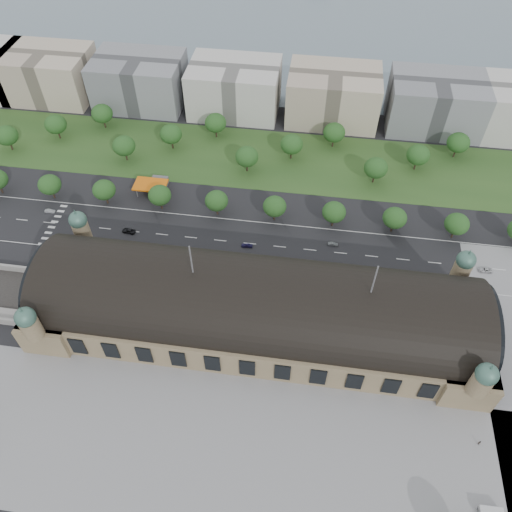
# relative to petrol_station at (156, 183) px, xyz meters

# --- Properties ---
(ground) EXTENTS (900.00, 900.00, 0.00)m
(ground) POSITION_rel_petrol_station_xyz_m (53.91, -65.28, -2.95)
(ground) COLOR black
(ground) RESTS_ON ground
(station) EXTENTS (150.00, 48.40, 44.30)m
(station) POSITION_rel_petrol_station_xyz_m (53.91, -65.28, 7.33)
(station) COLOR #8A7656
(station) RESTS_ON ground
(plaza_south) EXTENTS (190.00, 48.00, 0.12)m
(plaza_south) POSITION_rel_petrol_station_xyz_m (63.91, -109.28, -2.95)
(plaza_south) COLOR gray
(plaza_south) RESTS_ON ground
(road_slab) EXTENTS (260.00, 26.00, 0.10)m
(road_slab) POSITION_rel_petrol_station_xyz_m (33.91, -27.28, -2.95)
(road_slab) COLOR black
(road_slab) RESTS_ON ground
(grass_belt) EXTENTS (300.00, 45.00, 0.10)m
(grass_belt) POSITION_rel_petrol_station_xyz_m (38.91, 27.72, -2.95)
(grass_belt) COLOR #294C1E
(grass_belt) RESTS_ON ground
(petrol_station) EXTENTS (14.00, 13.00, 5.05)m
(petrol_station) POSITION_rel_petrol_station_xyz_m (0.00, 0.00, 0.00)
(petrol_station) COLOR orange
(petrol_station) RESTS_ON ground
(office_1) EXTENTS (45.00, 32.00, 24.00)m
(office_1) POSITION_rel_petrol_station_xyz_m (-76.09, 67.72, 9.05)
(office_1) COLOR #C1B198
(office_1) RESTS_ON ground
(office_2) EXTENTS (45.00, 32.00, 24.00)m
(office_2) POSITION_rel_petrol_station_xyz_m (-26.09, 67.72, 9.05)
(office_2) COLOR gray
(office_2) RESTS_ON ground
(office_3) EXTENTS (45.00, 32.00, 24.00)m
(office_3) POSITION_rel_petrol_station_xyz_m (23.91, 67.72, 9.05)
(office_3) COLOR beige
(office_3) RESTS_ON ground
(office_4) EXTENTS (45.00, 32.00, 24.00)m
(office_4) POSITION_rel_petrol_station_xyz_m (73.91, 67.72, 9.05)
(office_4) COLOR #C1B198
(office_4) RESTS_ON ground
(office_5) EXTENTS (45.00, 32.00, 24.00)m
(office_5) POSITION_rel_petrol_station_xyz_m (123.91, 67.72, 9.05)
(office_5) COLOR gray
(office_5) RESTS_ON ground
(tree_row_1) EXTENTS (9.60, 9.60, 11.52)m
(tree_row_1) POSITION_rel_petrol_station_xyz_m (-42.09, -12.28, 4.48)
(tree_row_1) COLOR #2D2116
(tree_row_1) RESTS_ON ground
(tree_row_2) EXTENTS (9.60, 9.60, 11.52)m
(tree_row_2) POSITION_rel_petrol_station_xyz_m (-18.09, -12.28, 4.48)
(tree_row_2) COLOR #2D2116
(tree_row_2) RESTS_ON ground
(tree_row_3) EXTENTS (9.60, 9.60, 11.52)m
(tree_row_3) POSITION_rel_petrol_station_xyz_m (5.91, -12.28, 4.48)
(tree_row_3) COLOR #2D2116
(tree_row_3) RESTS_ON ground
(tree_row_4) EXTENTS (9.60, 9.60, 11.52)m
(tree_row_4) POSITION_rel_petrol_station_xyz_m (29.91, -12.28, 4.48)
(tree_row_4) COLOR #2D2116
(tree_row_4) RESTS_ON ground
(tree_row_5) EXTENTS (9.60, 9.60, 11.52)m
(tree_row_5) POSITION_rel_petrol_station_xyz_m (53.91, -12.28, 4.48)
(tree_row_5) COLOR #2D2116
(tree_row_5) RESTS_ON ground
(tree_row_6) EXTENTS (9.60, 9.60, 11.52)m
(tree_row_6) POSITION_rel_petrol_station_xyz_m (77.91, -12.28, 4.48)
(tree_row_6) COLOR #2D2116
(tree_row_6) RESTS_ON ground
(tree_row_7) EXTENTS (9.60, 9.60, 11.52)m
(tree_row_7) POSITION_rel_petrol_station_xyz_m (101.91, -12.28, 4.48)
(tree_row_7) COLOR #2D2116
(tree_row_7) RESTS_ON ground
(tree_row_8) EXTENTS (9.60, 9.60, 11.52)m
(tree_row_8) POSITION_rel_petrol_station_xyz_m (125.91, -12.28, 4.48)
(tree_row_8) COLOR #2D2116
(tree_row_8) RESTS_ON ground
(tree_belt_0) EXTENTS (10.40, 10.40, 12.48)m
(tree_belt_0) POSITION_rel_petrol_station_xyz_m (-76.09, 17.72, 5.10)
(tree_belt_0) COLOR #2D2116
(tree_belt_0) RESTS_ON ground
(tree_belt_1) EXTENTS (10.40, 10.40, 12.48)m
(tree_belt_1) POSITION_rel_petrol_station_xyz_m (-57.09, 29.72, 5.10)
(tree_belt_1) COLOR #2D2116
(tree_belt_1) RESTS_ON ground
(tree_belt_2) EXTENTS (10.40, 10.40, 12.48)m
(tree_belt_2) POSITION_rel_petrol_station_xyz_m (-38.09, 41.72, 5.10)
(tree_belt_2) COLOR #2D2116
(tree_belt_2) RESTS_ON ground
(tree_belt_3) EXTENTS (10.40, 10.40, 12.48)m
(tree_belt_3) POSITION_rel_petrol_station_xyz_m (-19.09, 17.72, 5.10)
(tree_belt_3) COLOR #2D2116
(tree_belt_3) RESTS_ON ground
(tree_belt_4) EXTENTS (10.40, 10.40, 12.48)m
(tree_belt_4) POSITION_rel_petrol_station_xyz_m (-0.09, 29.72, 5.10)
(tree_belt_4) COLOR #2D2116
(tree_belt_4) RESTS_ON ground
(tree_belt_5) EXTENTS (10.40, 10.40, 12.48)m
(tree_belt_5) POSITION_rel_petrol_station_xyz_m (18.91, 41.72, 5.10)
(tree_belt_5) COLOR #2D2116
(tree_belt_5) RESTS_ON ground
(tree_belt_6) EXTENTS (10.40, 10.40, 12.48)m
(tree_belt_6) POSITION_rel_petrol_station_xyz_m (37.91, 17.72, 5.10)
(tree_belt_6) COLOR #2D2116
(tree_belt_6) RESTS_ON ground
(tree_belt_7) EXTENTS (10.40, 10.40, 12.48)m
(tree_belt_7) POSITION_rel_petrol_station_xyz_m (56.91, 29.72, 5.10)
(tree_belt_7) COLOR #2D2116
(tree_belt_7) RESTS_ON ground
(tree_belt_8) EXTENTS (10.40, 10.40, 12.48)m
(tree_belt_8) POSITION_rel_petrol_station_xyz_m (75.91, 41.72, 5.10)
(tree_belt_8) COLOR #2D2116
(tree_belt_8) RESTS_ON ground
(tree_belt_9) EXTENTS (10.40, 10.40, 12.48)m
(tree_belt_9) POSITION_rel_petrol_station_xyz_m (94.91, 17.72, 5.10)
(tree_belt_9) COLOR #2D2116
(tree_belt_9) RESTS_ON ground
(tree_belt_10) EXTENTS (10.40, 10.40, 12.48)m
(tree_belt_10) POSITION_rel_petrol_station_xyz_m (113.91, 29.72, 5.10)
(tree_belt_10) COLOR #2D2116
(tree_belt_10) RESTS_ON ground
(tree_belt_11) EXTENTS (10.40, 10.40, 12.48)m
(tree_belt_11) POSITION_rel_petrol_station_xyz_m (132.91, 41.72, 5.10)
(tree_belt_11) COLOR #2D2116
(tree_belt_11) RESTS_ON ground
(traffic_car_1) EXTENTS (4.19, 1.55, 1.37)m
(traffic_car_1) POSITION_rel_petrol_station_xyz_m (-40.35, -21.19, -2.27)
(traffic_car_1) COLOR #989BA0
(traffic_car_1) RESTS_ON ground
(traffic_car_2) EXTENTS (5.72, 3.14, 1.52)m
(traffic_car_2) POSITION_rel_petrol_station_xyz_m (-3.72, -27.89, -2.19)
(traffic_car_2) COLOR black
(traffic_car_2) RESTS_ON ground
(traffic_car_4) EXTENTS (4.50, 1.97, 1.51)m
(traffic_car_4) POSITION_rel_petrol_station_xyz_m (45.02, -29.02, -2.20)
(traffic_car_4) COLOR #1F1B4C
(traffic_car_4) RESTS_ON ground
(traffic_car_5) EXTENTS (3.87, 1.36, 1.27)m
(traffic_car_5) POSITION_rel_petrol_station_xyz_m (78.69, -23.54, -2.31)
(traffic_car_5) COLOR slate
(traffic_car_5) RESTS_ON ground
(traffic_car_6) EXTENTS (5.22, 2.72, 1.40)m
(traffic_car_6) POSITION_rel_petrol_station_xyz_m (136.22, -28.88, -2.25)
(traffic_car_6) COLOR silver
(traffic_car_6) RESTS_ON ground
(parked_car_0) EXTENTS (4.92, 3.84, 1.56)m
(parked_car_0) POSITION_rel_petrol_station_xyz_m (-9.09, -44.28, -2.17)
(parked_car_0) COLOR black
(parked_car_0) RESTS_ON ground
(parked_car_1) EXTENTS (5.93, 5.02, 1.51)m
(parked_car_1) POSITION_rel_petrol_station_xyz_m (-20.90, -44.28, -2.19)
(parked_car_1) COLOR maroon
(parked_car_1) RESTS_ON ground
(parked_car_2) EXTENTS (4.79, 3.34, 1.29)m
(parked_car_2) POSITION_rel_petrol_station_xyz_m (-1.26, -43.19, -2.31)
(parked_car_2) COLOR #1D1844
(parked_car_2) RESTS_ON ground
(parked_car_3) EXTENTS (4.83, 4.41, 1.60)m
(parked_car_3) POSITION_rel_petrol_station_xyz_m (16.15, -40.28, -2.15)
(parked_car_3) COLOR #53575A
(parked_car_3) RESTS_ON ground
(parked_car_4) EXTENTS (4.70, 3.83, 1.51)m
(parked_car_4) POSITION_rel_petrol_station_xyz_m (9.29, -44.28, -2.20)
(parked_car_4) COLOR silver
(parked_car_4) RESTS_ON ground
(parked_car_5) EXTENTS (6.36, 4.97, 1.61)m
(parked_car_5) POSITION_rel_petrol_station_xyz_m (3.04, -43.97, -2.15)
(parked_car_5) COLOR #92949A
(parked_car_5) RESTS_ON ground
(parked_car_6) EXTENTS (4.96, 3.49, 1.33)m
(parked_car_6) POSITION_rel_petrol_station_xyz_m (35.91, -40.28, -2.28)
(parked_car_6) COLOR black
(parked_car_6) RESTS_ON ground
(bus_west) EXTENTS (12.17, 2.95, 3.38)m
(bus_west) POSITION_rel_petrol_station_xyz_m (43.20, -38.28, -1.26)
(bus_west) COLOR #B11C2B
(bus_west) RESTS_ON ground
(bus_mid) EXTENTS (10.63, 3.04, 2.93)m
(bus_mid) POSITION_rel_petrol_station_xyz_m (62.51, -36.55, -1.48)
(bus_mid) COLOR white
(bus_mid) RESTS_ON ground
(bus_east) EXTENTS (11.25, 3.52, 3.08)m
(bus_east) POSITION_rel_petrol_station_xyz_m (63.37, -38.28, -1.41)
(bus_east) COLOR #BBB6AD
(bus_east) RESTS_ON ground
(van_south) EXTENTS (6.14, 2.54, 2.64)m
(van_south) POSITION_rel_petrol_station_xyz_m (123.58, -115.87, -1.69)
(van_south) COLOR silver
(van_south) RESTS_ON ground
(pedestrian_2) EXTENTS (0.78, 1.02, 1.85)m
(pedestrian_2) POSITION_rel_petrol_station_xyz_m (123.96, -96.95, -2.03)
(pedestrian_2) COLOR gray
(pedestrian_2) RESTS_ON ground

